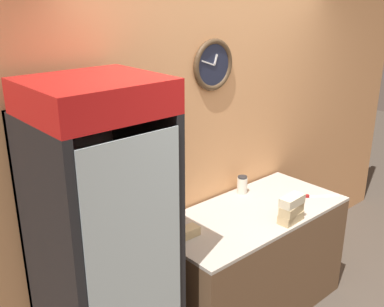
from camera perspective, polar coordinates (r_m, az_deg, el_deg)
wall_back at (r=3.53m, az=2.91°, el=1.91°), size 5.20×0.10×2.70m
prep_counter at (r=3.68m, az=7.29°, el=-13.37°), size 1.55×0.73×0.88m
beverage_cooler at (r=2.67m, az=-11.86°, el=-10.50°), size 0.67×0.69×2.04m
sandwich_stack_bottom at (r=3.35m, az=12.42°, el=-7.93°), size 0.21×0.11×0.07m
sandwich_stack_middle at (r=3.32m, az=12.50°, el=-6.90°), size 0.21×0.12×0.07m
sandwich_stack_top at (r=3.29m, az=12.59°, el=-5.85°), size 0.21×0.11×0.07m
sandwich_flat_left at (r=3.08m, az=-0.69°, el=-10.00°), size 0.18×0.09×0.06m
chefs_knife at (r=3.78m, az=14.99°, el=-5.26°), size 0.32×0.23×0.02m
condiment_jar at (r=3.72m, az=6.39°, el=-3.96°), size 0.08×0.08×0.15m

